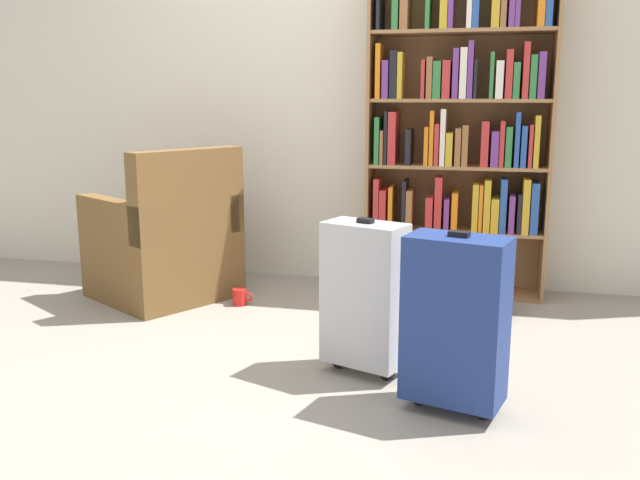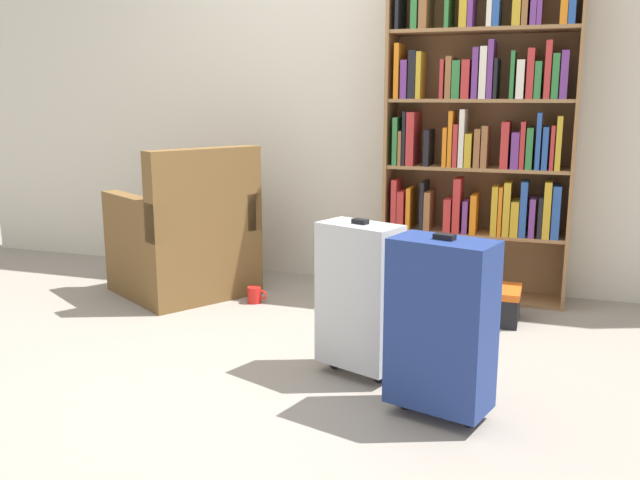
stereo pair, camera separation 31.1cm
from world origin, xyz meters
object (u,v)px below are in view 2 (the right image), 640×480
object	(u,v)px
storage_box	(474,301)
suitcase_navy_blue	(441,324)
bookshelf	(482,123)
mug	(255,295)
suitcase_silver	(359,296)
armchair	(186,242)

from	to	relation	value
storage_box	suitcase_navy_blue	world-z (taller)	suitcase_navy_blue
bookshelf	mug	world-z (taller)	bookshelf
storage_box	mug	bearing A→B (deg)	-174.76
bookshelf	suitcase_silver	size ratio (longest dim) A/B	2.79
bookshelf	mug	distance (m)	1.65
mug	storage_box	world-z (taller)	storage_box
armchair	suitcase_silver	world-z (taller)	armchair
bookshelf	mug	xyz separation A→B (m)	(-1.20, -0.55, -0.99)
mug	suitcase_silver	distance (m)	1.23
suitcase_silver	suitcase_navy_blue	world-z (taller)	suitcase_navy_blue
suitcase_silver	suitcase_navy_blue	bearing A→B (deg)	-36.05
armchair	bookshelf	bearing A→B (deg)	16.48
bookshelf	armchair	world-z (taller)	bookshelf
storage_box	suitcase_silver	xyz separation A→B (m)	(-0.38, -0.93, 0.26)
suitcase_navy_blue	bookshelf	bearing A→B (deg)	91.96
bookshelf	storage_box	distance (m)	1.04
storage_box	suitcase_navy_blue	bearing A→B (deg)	-89.54
storage_box	suitcase_silver	distance (m)	1.04
mug	suitcase_navy_blue	distance (m)	1.70
bookshelf	suitcase_navy_blue	bearing A→B (deg)	-88.04
suitcase_silver	mug	bearing A→B (deg)	136.36
mug	suitcase_navy_blue	size ratio (longest dim) A/B	0.17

